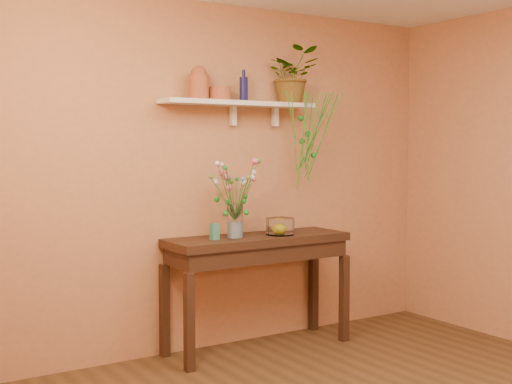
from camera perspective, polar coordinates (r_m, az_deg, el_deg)
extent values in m
cube|color=tan|center=(5.40, -2.57, 1.33)|extent=(4.00, 0.04, 2.70)
cube|color=tan|center=(2.77, -17.98, -1.23)|extent=(0.04, 4.00, 2.70)
cube|color=#382215|center=(5.30, 0.16, -4.02)|extent=(1.47, 0.47, 0.06)
cube|color=#382215|center=(5.31, 0.16, -5.03)|extent=(1.41, 0.44, 0.13)
cube|color=#382215|center=(4.88, -5.63, -10.83)|extent=(0.06, 0.06, 0.70)
cube|color=#382215|center=(5.64, 7.41, -8.84)|extent=(0.06, 0.06, 0.70)
cube|color=#382215|center=(5.24, -7.68, -9.83)|extent=(0.06, 0.06, 0.70)
cube|color=#382215|center=(5.95, 4.86, -8.15)|extent=(0.06, 0.06, 0.70)
cube|color=white|center=(5.32, -1.41, 7.44)|extent=(1.30, 0.24, 0.04)
cube|color=white|center=(5.39, -1.93, 6.40)|extent=(0.04, 0.05, 0.15)
cube|color=white|center=(5.61, 1.61, 6.30)|extent=(0.04, 0.05, 0.15)
cylinder|color=#AC5834|center=(5.15, -4.82, 8.74)|extent=(0.15, 0.15, 0.18)
sphere|color=#AC5834|center=(5.16, -4.83, 9.86)|extent=(0.12, 0.12, 0.12)
cylinder|color=#AC5834|center=(5.23, -3.06, 8.25)|extent=(0.21, 0.21, 0.10)
cylinder|color=#131646|center=(5.34, -1.04, 8.62)|extent=(0.07, 0.07, 0.19)
cylinder|color=#131646|center=(5.35, -1.05, 9.91)|extent=(0.03, 0.03, 0.06)
imported|color=#1C7621|center=(5.64, 3.07, 9.74)|extent=(0.51, 0.48, 0.46)
cylinder|color=#1C7621|center=(5.58, 5.12, 5.30)|extent=(0.16, 0.16, 0.58)
cylinder|color=#378C23|center=(5.49, 4.05, 5.21)|extent=(0.07, 0.16, 0.60)
cylinder|color=#378C23|center=(5.49, 4.44, 4.26)|extent=(0.10, 0.20, 0.78)
cylinder|color=#1C7621|center=(5.48, 5.06, 5.13)|extent=(0.14, 0.29, 0.62)
cylinder|color=#378C23|center=(5.50, 4.27, 4.56)|extent=(0.14, 0.12, 0.72)
cylinder|color=#378C23|center=(5.56, 5.70, 4.75)|extent=(0.19, 0.26, 0.69)
cylinder|color=#1C7621|center=(5.56, 5.07, 5.02)|extent=(0.11, 0.15, 0.63)
cylinder|color=#378C23|center=(5.52, 3.95, 4.47)|extent=(0.02, 0.14, 0.74)
cylinder|color=#378C23|center=(5.43, 3.23, 4.99)|extent=(0.16, 0.15, 0.65)
cylinder|color=#1C7621|center=(5.51, 4.49, 5.16)|extent=(0.02, 0.10, 0.61)
cylinder|color=#378C23|center=(5.40, 2.97, 6.51)|extent=(0.16, 0.10, 0.36)
cylinder|color=#378C23|center=(5.61, 5.21, 5.06)|extent=(0.35, 0.11, 0.63)
cylinder|color=#1C7621|center=(5.58, 5.63, 4.65)|extent=(0.21, 0.15, 0.70)
cylinder|color=#378C23|center=(5.56, 4.95, 5.54)|extent=(0.09, 0.03, 0.53)
sphere|color=#1C7621|center=(5.60, 4.86, 3.09)|extent=(0.05, 0.05, 0.05)
sphere|color=#1C7621|center=(5.54, 3.89, 4.26)|extent=(0.05, 0.05, 0.05)
sphere|color=#1C7621|center=(5.53, 4.36, 4.87)|extent=(0.05, 0.05, 0.05)
sphere|color=#1C7621|center=(5.53, 3.79, 6.21)|extent=(0.05, 0.05, 0.05)
cylinder|color=white|center=(5.16, -1.78, -2.44)|extent=(0.12, 0.12, 0.26)
cylinder|color=silver|center=(5.17, -1.78, -3.18)|extent=(0.11, 0.11, 0.12)
cylinder|color=#386B28|center=(5.11, -1.45, -0.63)|extent=(0.03, 0.09, 0.32)
sphere|color=#4B7DC9|center=(5.07, -1.11, 1.11)|extent=(0.03, 0.03, 0.03)
cylinder|color=#386B28|center=(5.08, -0.96, 0.09)|extent=(0.07, 0.18, 0.45)
sphere|color=#D94980|center=(5.02, -0.11, 2.60)|extent=(0.05, 0.05, 0.05)
cylinder|color=#386B28|center=(5.12, -1.06, -0.56)|extent=(0.09, 0.12, 0.33)
sphere|color=silver|center=(5.08, -0.32, 1.26)|extent=(0.04, 0.04, 0.04)
cylinder|color=#386B28|center=(5.12, -1.00, -0.35)|extent=(0.11, 0.11, 0.37)
sphere|color=silver|center=(5.10, -0.21, 1.67)|extent=(0.04, 0.04, 0.04)
cylinder|color=#386B28|center=(5.17, -0.80, 0.16)|extent=(0.19, 0.05, 0.45)
sphere|color=#619436|center=(5.19, 0.17, 2.63)|extent=(0.05, 0.05, 0.05)
cylinder|color=#386B28|center=(5.17, -1.40, -0.77)|extent=(0.09, 0.01, 0.28)
sphere|color=silver|center=(5.18, -1.03, 0.79)|extent=(0.05, 0.05, 0.05)
cylinder|color=#386B28|center=(5.22, -0.96, -0.60)|extent=(0.21, 0.06, 0.31)
sphere|color=#D94980|center=(5.29, -0.16, 1.10)|extent=(0.04, 0.04, 0.04)
cylinder|color=#386B28|center=(5.24, -1.69, -0.61)|extent=(0.11, 0.16, 0.30)
sphere|color=#1C7621|center=(5.32, -1.60, 1.07)|extent=(0.03, 0.03, 0.03)
cylinder|color=#386B28|center=(5.22, -1.93, -0.70)|extent=(0.06, 0.15, 0.29)
sphere|color=#619436|center=(5.29, -2.08, 0.90)|extent=(0.04, 0.04, 0.04)
cylinder|color=#386B28|center=(5.26, -2.27, -0.29)|extent=(0.04, 0.25, 0.36)
sphere|color=#D94980|center=(5.36, -2.75, 1.68)|extent=(0.05, 0.05, 0.05)
cylinder|color=#386B28|center=(5.20, -2.10, -0.56)|extent=(0.01, 0.12, 0.32)
sphere|color=#4B7DC9|center=(5.24, -2.42, 1.20)|extent=(0.05, 0.05, 0.05)
cylinder|color=#386B28|center=(5.17, -2.18, -0.53)|extent=(0.05, 0.08, 0.33)
sphere|color=#D94980|center=(5.18, -2.57, 1.28)|extent=(0.05, 0.05, 0.05)
cylinder|color=#386B28|center=(5.15, -2.33, -0.02)|extent=(0.09, 0.07, 0.42)
sphere|color=silver|center=(5.14, -2.89, 2.32)|extent=(0.03, 0.03, 0.03)
cylinder|color=#386B28|center=(5.15, -2.62, -0.75)|extent=(0.13, 0.10, 0.29)
sphere|color=silver|center=(5.15, -3.46, 0.84)|extent=(0.05, 0.05, 0.05)
cylinder|color=#386B28|center=(5.12, -2.79, -0.53)|extent=(0.19, 0.06, 0.33)
sphere|color=#619436|center=(5.09, -3.81, 1.30)|extent=(0.04, 0.04, 0.04)
cylinder|color=#386B28|center=(5.06, -2.51, -0.01)|extent=(0.20, 0.09, 0.44)
sphere|color=silver|center=(4.96, -3.28, 2.42)|extent=(0.04, 0.04, 0.04)
cylinder|color=#386B28|center=(5.08, -2.03, -1.00)|extent=(0.11, 0.10, 0.26)
sphere|color=#D94980|center=(5.01, -2.29, 0.37)|extent=(0.04, 0.04, 0.04)
cylinder|color=#386B28|center=(5.02, -2.18, -0.21)|extent=(0.19, 0.19, 0.41)
sphere|color=#1C7621|center=(4.88, -2.60, 2.05)|extent=(0.04, 0.04, 0.04)
cylinder|color=#386B28|center=(5.04, -1.22, -0.58)|extent=(0.02, 0.23, 0.34)
sphere|color=#619436|center=(4.93, -0.64, 1.26)|extent=(0.03, 0.03, 0.03)
sphere|color=#1C7621|center=(5.15, -3.34, -0.61)|extent=(0.04, 0.04, 0.04)
sphere|color=#1C7621|center=(5.26, -2.41, -0.89)|extent=(0.04, 0.04, 0.04)
sphere|color=#1C7621|center=(5.13, -2.56, -1.82)|extent=(0.04, 0.04, 0.04)
sphere|color=#1C7621|center=(5.19, -0.92, -0.37)|extent=(0.04, 0.04, 0.04)
sphere|color=#1C7621|center=(5.09, -0.81, -1.73)|extent=(0.04, 0.04, 0.04)
sphere|color=#1C7621|center=(5.13, -1.06, -0.76)|extent=(0.04, 0.04, 0.04)
cylinder|color=white|center=(5.33, 2.05, -2.90)|extent=(0.22, 0.22, 0.13)
cylinder|color=white|center=(5.34, 2.05, -3.55)|extent=(0.22, 0.22, 0.01)
sphere|color=yellow|center=(5.32, 1.99, -3.11)|extent=(0.09, 0.09, 0.09)
cube|color=teal|center=(5.07, -3.50, -3.34)|extent=(0.07, 0.05, 0.12)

